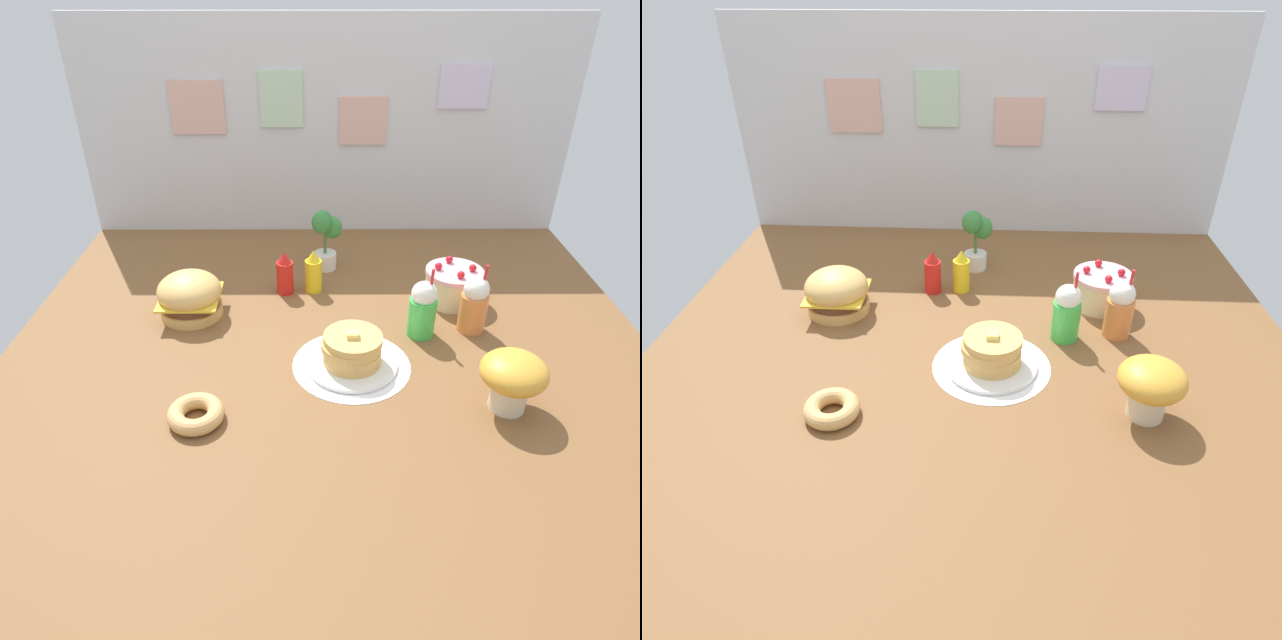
# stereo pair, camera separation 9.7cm
# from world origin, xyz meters

# --- Properties ---
(ground_plane) EXTENTS (2.29, 2.11, 0.02)m
(ground_plane) POSITION_xyz_m (0.00, 0.00, -0.01)
(ground_plane) COLOR brown
(back_wall) EXTENTS (2.29, 0.04, 0.98)m
(back_wall) POSITION_xyz_m (-0.00, 1.05, 0.49)
(back_wall) COLOR silver
(back_wall) RESTS_ON ground_plane
(doily_mat) EXTENTS (0.40, 0.40, 0.00)m
(doily_mat) POSITION_xyz_m (0.07, -0.10, 0.00)
(doily_mat) COLOR white
(doily_mat) RESTS_ON ground_plane
(burger) EXTENTS (0.24, 0.24, 0.17)m
(burger) POSITION_xyz_m (-0.53, 0.23, 0.08)
(burger) COLOR #DBA859
(burger) RESTS_ON ground_plane
(pancake_stack) EXTENTS (0.31, 0.31, 0.13)m
(pancake_stack) POSITION_xyz_m (0.07, -0.10, 0.05)
(pancake_stack) COLOR white
(pancake_stack) RESTS_ON doily_mat
(layer_cake) EXTENTS (0.23, 0.23, 0.17)m
(layer_cake) POSITION_xyz_m (0.49, 0.32, 0.07)
(layer_cake) COLOR beige
(layer_cake) RESTS_ON ground_plane
(ketchup_bottle) EXTENTS (0.07, 0.07, 0.18)m
(ketchup_bottle) POSITION_xyz_m (-0.18, 0.39, 0.08)
(ketchup_bottle) COLOR red
(ketchup_bottle) RESTS_ON ground_plane
(mustard_bottle) EXTENTS (0.07, 0.07, 0.18)m
(mustard_bottle) POSITION_xyz_m (-0.06, 0.41, 0.08)
(mustard_bottle) COLOR yellow
(mustard_bottle) RESTS_ON ground_plane
(cream_soda_cup) EXTENTS (0.10, 0.10, 0.27)m
(cream_soda_cup) POSITION_xyz_m (0.33, 0.09, 0.11)
(cream_soda_cup) COLOR green
(cream_soda_cup) RESTS_ON ground_plane
(orange_float_cup) EXTENTS (0.10, 0.10, 0.27)m
(orange_float_cup) POSITION_xyz_m (0.52, 0.12, 0.11)
(orange_float_cup) COLOR orange
(orange_float_cup) RESTS_ON ground_plane
(donut_pink_glaze) EXTENTS (0.17, 0.17, 0.05)m
(donut_pink_glaze) POSITION_xyz_m (-0.40, -0.37, 0.03)
(donut_pink_glaze) COLOR tan
(donut_pink_glaze) RESTS_ON ground_plane
(potted_plant) EXTENTS (0.13, 0.11, 0.28)m
(potted_plant) POSITION_xyz_m (-0.01, 0.61, 0.15)
(potted_plant) COLOR white
(potted_plant) RESTS_ON ground_plane
(mushroom_stool) EXTENTS (0.20, 0.20, 0.19)m
(mushroom_stool) POSITION_xyz_m (0.53, -0.31, 0.12)
(mushroom_stool) COLOR beige
(mushroom_stool) RESTS_ON ground_plane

